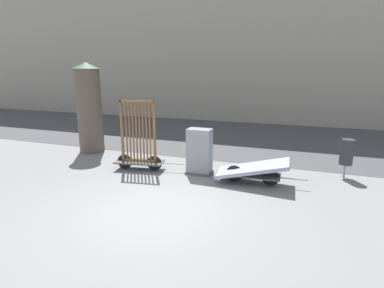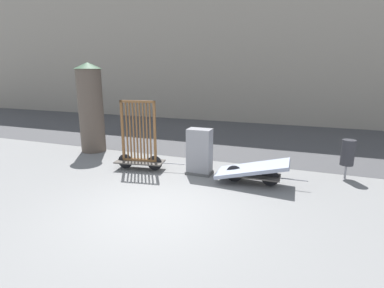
# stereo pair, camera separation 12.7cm
# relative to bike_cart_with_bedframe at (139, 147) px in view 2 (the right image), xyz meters

# --- Properties ---
(ground_plane) EXTENTS (60.00, 60.00, 0.00)m
(ground_plane) POSITION_rel_bike_cart_with_bedframe_xyz_m (1.76, -2.43, -0.75)
(ground_plane) COLOR slate
(road_strip) EXTENTS (56.00, 8.30, 0.01)m
(road_strip) POSITION_rel_bike_cart_with_bedframe_xyz_m (1.76, 5.86, -0.74)
(road_strip) COLOR #424244
(road_strip) RESTS_ON ground_plane
(building_facade) EXTENTS (48.00, 4.00, 12.07)m
(building_facade) POSITION_rel_bike_cart_with_bedframe_xyz_m (1.76, 12.01, 5.29)
(building_facade) COLOR #9E9384
(building_facade) RESTS_ON ground_plane
(bike_cart_with_bedframe) EXTENTS (2.24, 0.86, 2.18)m
(bike_cart_with_bedframe) POSITION_rel_bike_cart_with_bedframe_xyz_m (0.00, 0.00, 0.00)
(bike_cart_with_bedframe) COLOR #4C4742
(bike_cart_with_bedframe) RESTS_ON ground_plane
(bike_cart_with_mattress) EXTENTS (2.45, 1.01, 0.72)m
(bike_cart_with_mattress) POSITION_rel_bike_cart_with_bedframe_xyz_m (3.54, -0.00, -0.35)
(bike_cart_with_mattress) COLOR #4C4742
(bike_cart_with_mattress) RESTS_ON ground_plane
(utility_cabinet) EXTENTS (0.77, 0.50, 1.39)m
(utility_cabinet) POSITION_rel_bike_cart_with_bedframe_xyz_m (1.90, 0.28, -0.10)
(utility_cabinet) COLOR #4C4C4C
(utility_cabinet) RESTS_ON ground_plane
(trash_bin) EXTENTS (0.37, 0.37, 1.16)m
(trash_bin) POSITION_rel_bike_cart_with_bedframe_xyz_m (6.00, 1.36, 0.03)
(trash_bin) COLOR gray
(trash_bin) RESTS_ON ground_plane
(advertising_column) EXTENTS (1.03, 1.03, 3.36)m
(advertising_column) POSITION_rel_bike_cart_with_bedframe_xyz_m (-2.87, 1.36, 0.96)
(advertising_column) COLOR brown
(advertising_column) RESTS_ON ground_plane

